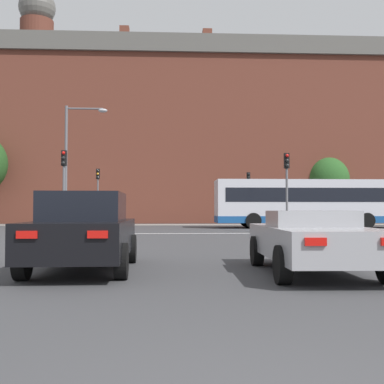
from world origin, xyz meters
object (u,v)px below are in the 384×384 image
object	(u,v)px
car_roadster_right	(313,240)
traffic_light_near_left	(64,177)
car_saloon_left	(84,231)
pedestrian_waiting	(299,212)
traffic_light_far_left	(98,187)
traffic_light_near_right	(287,179)
street_lamp_junction	(74,154)
traffic_light_far_right	(248,189)
bus_crossing_lead	(305,202)

from	to	relation	value
car_roadster_right	traffic_light_near_left	distance (m)	18.01
traffic_light_near_left	car_roadster_right	bearing A→B (deg)	-62.96
traffic_light_near_left	car_saloon_left	bearing A→B (deg)	-76.44
pedestrian_waiting	traffic_light_far_left	bearing A→B (deg)	-4.11
traffic_light_near_right	traffic_light_near_left	xyz separation A→B (m)	(-11.55, 0.30, 0.06)
car_roadster_right	traffic_light_far_left	size ratio (longest dim) A/B	1.00
street_lamp_junction	traffic_light_far_right	bearing A→B (deg)	41.19
car_roadster_right	traffic_light_near_left	xyz separation A→B (m)	(-8.12, 15.92, 2.23)
street_lamp_junction	pedestrian_waiting	bearing A→B (deg)	34.34
car_saloon_left	traffic_light_far_right	world-z (taller)	traffic_light_far_right
car_saloon_left	traffic_light_far_right	size ratio (longest dim) A/B	1.04
car_saloon_left	pedestrian_waiting	world-z (taller)	pedestrian_waiting
traffic_light_far_left	street_lamp_junction	xyz separation A→B (m)	(0.10, -10.15, 1.42)
traffic_light_far_right	traffic_light_near_left	size ratio (longest dim) A/B	0.97
traffic_light_far_right	car_roadster_right	bearing A→B (deg)	-97.18
bus_crossing_lead	car_saloon_left	bearing A→B (deg)	-26.47
bus_crossing_lead	pedestrian_waiting	xyz separation A→B (m)	(1.40, 6.61, -0.69)
bus_crossing_lead	traffic_light_far_right	bearing A→B (deg)	-155.46
traffic_light_far_left	traffic_light_near_left	xyz separation A→B (m)	(0.03, -12.31, -0.06)
traffic_light_near_left	pedestrian_waiting	bearing A→B (deg)	39.25
car_saloon_left	pedestrian_waiting	distance (m)	30.69
car_roadster_right	pedestrian_waiting	bearing A→B (deg)	76.55
car_saloon_left	traffic_light_near_right	size ratio (longest dim) A/B	1.04
pedestrian_waiting	traffic_light_near_left	bearing A→B (deg)	32.91
street_lamp_junction	pedestrian_waiting	distance (m)	19.37
traffic_light_near_right	street_lamp_junction	distance (m)	11.85
bus_crossing_lead	traffic_light_near_left	xyz separation A→B (m)	(-14.42, -6.32, 1.17)
pedestrian_waiting	traffic_light_near_right	bearing A→B (deg)	65.76
car_saloon_left	street_lamp_junction	size ratio (longest dim) A/B	0.61
bus_crossing_lead	traffic_light_near_right	world-z (taller)	traffic_light_near_right
car_roadster_right	traffic_light_near_right	size ratio (longest dim) A/B	1.04
car_roadster_right	bus_crossing_lead	distance (m)	23.14
traffic_light_near_right	car_saloon_left	bearing A→B (deg)	-117.76
street_lamp_junction	traffic_light_near_right	bearing A→B (deg)	-12.11
car_saloon_left	bus_crossing_lead	xyz separation A→B (m)	(10.74, 21.58, 0.91)
car_roadster_right	street_lamp_junction	world-z (taller)	street_lamp_junction
car_roadster_right	traffic_light_far_right	bearing A→B (deg)	84.32
bus_crossing_lead	street_lamp_junction	size ratio (longest dim) A/B	1.68
street_lamp_junction	traffic_light_far_left	bearing A→B (deg)	90.54
car_roadster_right	traffic_light_near_right	bearing A→B (deg)	79.11
car_saloon_left	traffic_light_near_right	bearing A→B (deg)	61.63
car_roadster_right	traffic_light_far_left	bearing A→B (deg)	107.60
traffic_light_far_right	bus_crossing_lead	bearing A→B (deg)	-65.46
car_saloon_left	traffic_light_far_right	distance (m)	28.79
traffic_light_far_left	car_roadster_right	bearing A→B (deg)	-73.89
street_lamp_junction	pedestrian_waiting	size ratio (longest dim) A/B	4.14
car_saloon_left	car_roadster_right	distance (m)	4.50
street_lamp_junction	car_roadster_right	bearing A→B (deg)	-65.99
pedestrian_waiting	car_saloon_left	bearing A→B (deg)	60.35
traffic_light_near_left	traffic_light_far_left	bearing A→B (deg)	90.13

